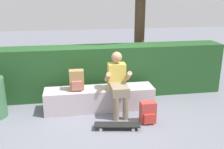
{
  "coord_description": "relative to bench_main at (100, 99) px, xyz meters",
  "views": [
    {
      "loc": [
        -0.56,
        -4.62,
        2.3
      ],
      "look_at": [
        0.26,
        0.33,
        0.71
      ],
      "focal_mm": 42.05,
      "sensor_mm": 36.0,
      "label": 1
    }
  ],
  "objects": [
    {
      "name": "hedge_row",
      "position": [
        0.31,
        0.77,
        0.35
      ],
      "size": [
        5.21,
        0.59,
        1.15
      ],
      "color": "#204921",
      "rests_on": "ground"
    },
    {
      "name": "bench_main",
      "position": [
        0.0,
        0.0,
        0.0
      ],
      "size": [
        2.19,
        0.49,
        0.45
      ],
      "color": "#B5A7AC",
      "rests_on": "ground"
    },
    {
      "name": "backpack_on_ground",
      "position": [
        0.8,
        -0.72,
        -0.03
      ],
      "size": [
        0.28,
        0.23,
        0.4
      ],
      "color": "#B23833",
      "rests_on": "ground"
    },
    {
      "name": "skateboard_near_person",
      "position": [
        0.2,
        -0.87,
        -0.15
      ],
      "size": [
        0.82,
        0.34,
        0.09
      ],
      "color": "black",
      "rests_on": "ground"
    },
    {
      "name": "person_skater",
      "position": [
        0.33,
        -0.22,
        0.42
      ],
      "size": [
        0.49,
        0.62,
        1.2
      ],
      "color": "gold",
      "rests_on": "ground"
    },
    {
      "name": "ground_plane",
      "position": [
        0.0,
        -0.28,
        -0.22
      ],
      "size": [
        24.0,
        24.0,
        0.0
      ],
      "primitive_type": "plane",
      "color": "slate"
    },
    {
      "name": "backpack_on_bench",
      "position": [
        -0.45,
        -0.01,
        0.42
      ],
      "size": [
        0.28,
        0.23,
        0.4
      ],
      "color": "#A37A47",
      "rests_on": "bench_main"
    }
  ]
}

